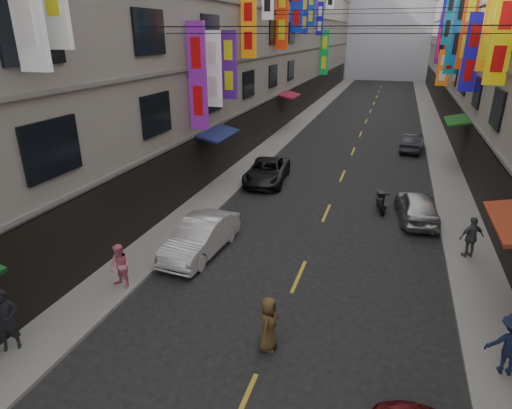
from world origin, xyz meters
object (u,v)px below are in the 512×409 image
Objects in this scene: car_right_mid at (417,206)px; car_right_far at (412,143)px; pedestrian_lnear at (6,320)px; scooter_far_right at (381,202)px; car_left_far at (267,171)px; pedestrian_crossing at (268,324)px; pedestrian_rfar at (471,237)px; pedestrian_rnear at (511,345)px; pedestrian_lfar at (120,266)px; car_left_mid at (200,237)px.

car_right_mid is 12.91m from car_right_far.
car_right_far is at bearing 26.72° from pedestrian_lnear.
scooter_far_right is 12.35m from car_right_far.
car_left_far is 13.98m from pedestrian_crossing.
car_right_mid reaches higher than car_right_far.
car_left_far is at bearing 16.82° from pedestrian_crossing.
pedestrian_lnear reaches higher than pedestrian_crossing.
scooter_far_right is 1.00× the size of pedestrian_lnear.
pedestrian_lnear is at bearing -103.95° from car_left_far.
pedestrian_rfar is at bearing 111.55° from car_right_mid.
car_left_far is 1.16× the size of car_right_mid.
pedestrian_rnear is at bearing -81.63° from pedestrian_crossing.
car_left_far is 2.77× the size of pedestrian_rnear.
pedestrian_lfar is at bearing -1.18° from pedestrian_rnear.
car_right_far is (8.00, 9.86, -0.02)m from car_left_far.
car_left_far is at bearing 94.09° from car_left_mid.
pedestrian_lnear is 3.64m from pedestrian_lfar.
car_right_mid is at bearing 96.59° from car_right_far.
pedestrian_lfar reaches higher than scooter_far_right.
car_right_mid is 2.58× the size of pedestrian_lfar.
car_left_far is at bearing 40.07° from pedestrian_lnear.
car_right_far is at bearing -9.59° from pedestrian_crossing.
scooter_far_right is 5.23m from pedestrian_rfar.
car_left_mid is 10.51m from pedestrian_rnear.
pedestrian_lfar is 5.56m from pedestrian_crossing.
car_left_mid is at bearing 34.79° from scooter_far_right.
car_right_far is (8.00, 18.85, -0.08)m from car_left_mid.
pedestrian_lfar is at bearing 73.46° from car_right_far.
scooter_far_right is 0.47× the size of car_right_far.
car_right_mid is 9.68m from pedestrian_rnear.
pedestrian_rnear is at bearing -56.72° from car_left_far.
car_left_far is 15.82m from pedestrian_lnear.
car_left_far is at bearing -28.06° from car_right_mid.
pedestrian_crossing is at bearing -43.53° from car_left_mid.
car_left_mid is 3.45m from pedestrian_lfar.
car_left_mid reaches higher than scooter_far_right.
car_left_mid is 2.75× the size of pedestrian_lfar.
pedestrian_crossing is (4.01, -4.40, 0.09)m from car_left_mid.
pedestrian_rfar is (12.27, 9.27, -0.08)m from pedestrian_lnear.
scooter_far_right is at bearing 15.16° from pedestrian_lnear.
car_left_mid is 2.37× the size of pedestrian_lnear.
car_right_mid is at bearing -77.90° from pedestrian_rnear.
scooter_far_right is 6.85m from car_left_far.
pedestrian_rnear is at bearing 97.84° from scooter_far_right.
pedestrian_rfar reaches higher than scooter_far_right.
pedestrian_lnear is at bearing 9.24° from pedestrian_rfar.
pedestrian_crossing reaches higher than car_right_mid.
scooter_far_right is 15.95m from pedestrian_lnear.
pedestrian_lfar is (-7.82, -9.75, 0.45)m from scooter_far_right.
car_left_mid is at bearing 42.52° from pedestrian_crossing.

